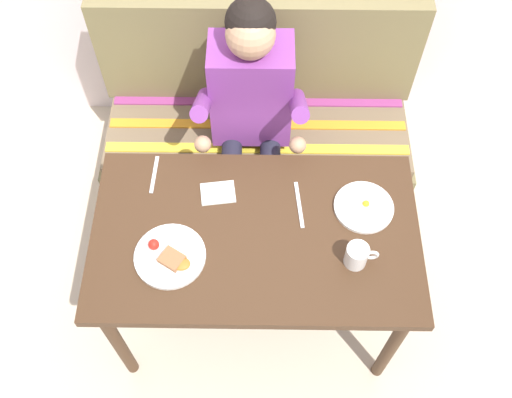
# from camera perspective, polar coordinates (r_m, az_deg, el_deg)

# --- Properties ---
(ground_plane) EXTENTS (8.00, 8.00, 0.00)m
(ground_plane) POSITION_cam_1_polar(r_m,az_deg,el_deg) (2.79, -0.04, -10.46)
(ground_plane) COLOR beige
(table) EXTENTS (1.20, 0.70, 0.73)m
(table) POSITION_cam_1_polar(r_m,az_deg,el_deg) (2.20, -0.05, -4.31)
(table) COLOR #402918
(table) RESTS_ON ground
(couch) EXTENTS (1.44, 0.56, 1.00)m
(couch) POSITION_cam_1_polar(r_m,az_deg,el_deg) (2.89, 0.16, 6.29)
(couch) COLOR olive
(couch) RESTS_ON ground
(person) EXTENTS (0.45, 0.61, 1.21)m
(person) POSITION_cam_1_polar(r_m,az_deg,el_deg) (2.46, -0.50, 9.00)
(person) COLOR #7F388C
(person) RESTS_ON ground
(plate_breakfast) EXTENTS (0.25, 0.25, 0.05)m
(plate_breakfast) POSITION_cam_1_polar(r_m,az_deg,el_deg) (2.09, -8.38, -5.53)
(plate_breakfast) COLOR white
(plate_breakfast) RESTS_ON table
(plate_eggs) EXTENTS (0.22, 0.22, 0.04)m
(plate_eggs) POSITION_cam_1_polar(r_m,az_deg,el_deg) (2.21, 10.45, -0.76)
(plate_eggs) COLOR white
(plate_eggs) RESTS_ON table
(coffee_mug) EXTENTS (0.12, 0.08, 0.09)m
(coffee_mug) POSITION_cam_1_polar(r_m,az_deg,el_deg) (2.06, 9.84, -5.41)
(coffee_mug) COLOR white
(coffee_mug) RESTS_ON table
(napkin) EXTENTS (0.14, 0.11, 0.01)m
(napkin) POSITION_cam_1_polar(r_m,az_deg,el_deg) (2.22, -3.73, 0.59)
(napkin) COLOR silver
(napkin) RESTS_ON table
(fork) EXTENTS (0.02, 0.17, 0.00)m
(fork) POSITION_cam_1_polar(r_m,az_deg,el_deg) (2.29, -9.87, 2.37)
(fork) COLOR silver
(fork) RESTS_ON table
(knife) EXTENTS (0.03, 0.20, 0.00)m
(knife) POSITION_cam_1_polar(r_m,az_deg,el_deg) (2.19, 4.22, -0.54)
(knife) COLOR silver
(knife) RESTS_ON table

